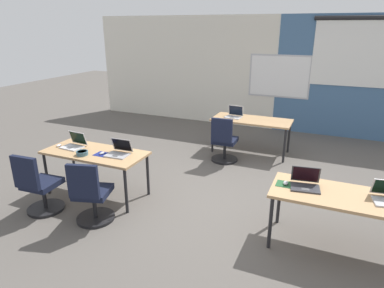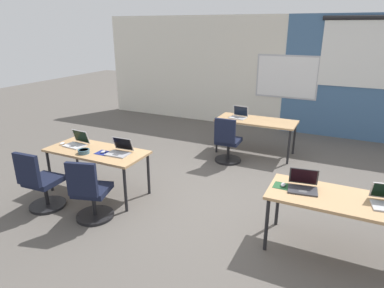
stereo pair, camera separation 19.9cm
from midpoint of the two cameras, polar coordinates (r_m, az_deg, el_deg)
name	(u,v)px [view 1 (the left image)]	position (r m, az deg, el deg)	size (l,w,h in m)	color
ground_plane	(215,198)	(5.28, 2.82, -9.20)	(24.00, 24.00, 0.00)	#56514C
back_wall_assembly	(275,74)	(8.76, 13.34, 11.60)	(10.00, 0.27, 2.80)	silver
desk_near_left	(95,155)	(5.37, -17.22, -1.85)	(1.60, 0.70, 0.72)	tan
desk_near_right	(343,200)	(4.19, 23.06, -8.74)	(1.60, 0.70, 0.72)	tan
desk_far_center	(252,122)	(7.00, 9.31, 3.70)	(1.60, 0.70, 0.72)	tan
laptop_near_left_inner	(119,152)	(5.11, -13.46, -1.26)	(0.35, 0.33, 0.23)	#9E9EA3
mousepad_near_left_inner	(102,154)	(5.20, -16.11, -1.70)	(0.22, 0.19, 0.00)	navy
mouse_near_left_inner	(102,153)	(5.19, -16.13, -1.50)	(0.06, 0.10, 0.03)	#B2B2B7
chair_near_left_inner	(91,197)	(4.74, -17.96, -8.64)	(0.55, 0.60, 0.92)	black
laptop_far_left	(234,115)	(7.09, 6.39, 4.96)	(0.36, 0.30, 0.24)	silver
chair_far_left	(224,143)	(6.51, 4.58, 0.08)	(0.52, 0.55, 0.92)	black
laptop_near_left_end	(74,144)	(5.64, -20.40, 0.00)	(0.35, 0.32, 0.23)	silver
mouse_near_left_end	(59,145)	(5.77, -22.66, -0.22)	(0.07, 0.11, 0.03)	silver
chair_near_left_end	(39,188)	(5.25, -25.63, -6.84)	(0.52, 0.55, 0.92)	black
laptop_near_right_inner	(305,183)	(4.19, 17.45, -6.38)	(0.37, 0.34, 0.23)	#333338
mousepad_near_right_inner	(285,184)	(4.21, 14.34, -6.68)	(0.22, 0.19, 0.00)	#23512D
mouse_near_right_inner	(286,183)	(4.20, 14.36, -6.45)	(0.06, 0.10, 0.03)	#B2B2B7
snack_bowl	(82,153)	(5.26, -19.25, -1.42)	(0.18, 0.18, 0.06)	#3D6070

